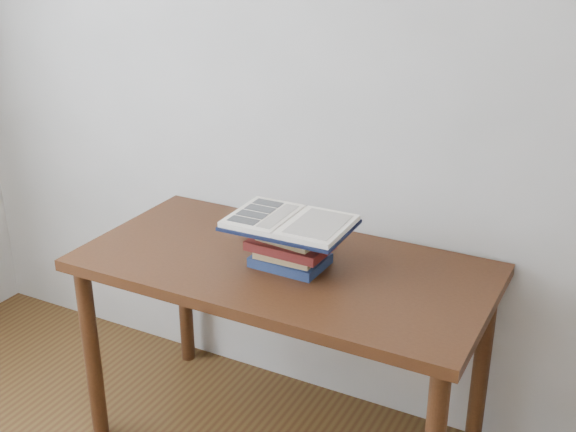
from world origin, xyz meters
The scene contains 3 objects.
desk centered at (0.04, 1.38, 0.66)m, with size 1.41×0.70×0.75m.
book_stack centered at (0.07, 1.37, 0.82)m, with size 0.27×0.19×0.15m.
open_book centered at (0.08, 1.35, 0.92)m, with size 0.40×0.28×0.03m.
Camera 1 is at (1.08, -0.56, 1.84)m, focal length 45.00 mm.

